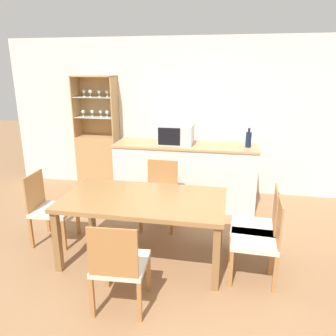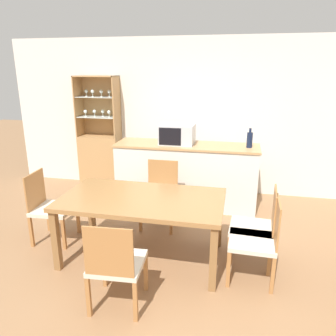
{
  "view_description": "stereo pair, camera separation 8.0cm",
  "coord_description": "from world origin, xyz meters",
  "px_view_note": "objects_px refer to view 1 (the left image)",
  "views": [
    {
      "loc": [
        0.51,
        -2.86,
        2.06
      ],
      "look_at": [
        -0.26,
        1.1,
        0.82
      ],
      "focal_mm": 35.0,
      "sensor_mm": 36.0,
      "label": 1
    },
    {
      "loc": [
        0.59,
        -2.85,
        2.06
      ],
      "look_at": [
        -0.26,
        1.1,
        0.82
      ],
      "focal_mm": 35.0,
      "sensor_mm": 36.0,
      "label": 2
    }
  ],
  "objects_px": {
    "display_cabinet": "(99,154)",
    "dining_chair_head_near": "(119,264)",
    "microwave": "(176,134)",
    "wine_bottle": "(248,139)",
    "dining_chair_side_right_near": "(259,239)",
    "dining_chair_side_left_far": "(50,208)",
    "dining_chair_head_far": "(160,195)",
    "dining_table": "(144,204)",
    "dining_chair_side_right_far": "(257,226)"
  },
  "relations": [
    {
      "from": "dining_table",
      "to": "dining_chair_head_far",
      "type": "xyz_separation_m",
      "value": [
        -0.0,
        0.83,
        -0.21
      ]
    },
    {
      "from": "display_cabinet",
      "to": "dining_chair_side_left_far",
      "type": "distance_m",
      "value": 2.0
    },
    {
      "from": "dining_table",
      "to": "dining_chair_head_near",
      "type": "xyz_separation_m",
      "value": [
        0.0,
        -0.83,
        -0.21
      ]
    },
    {
      "from": "microwave",
      "to": "wine_bottle",
      "type": "height_order",
      "value": "microwave"
    },
    {
      "from": "dining_chair_side_left_far",
      "to": "microwave",
      "type": "height_order",
      "value": "microwave"
    },
    {
      "from": "dining_table",
      "to": "dining_chair_side_right_far",
      "type": "relative_size",
      "value": 2.02
    },
    {
      "from": "dining_table",
      "to": "dining_chair_head_near",
      "type": "bearing_deg",
      "value": -89.78
    },
    {
      "from": "display_cabinet",
      "to": "dining_chair_head_near",
      "type": "distance_m",
      "value": 3.28
    },
    {
      "from": "dining_chair_head_near",
      "to": "dining_chair_side_right_near",
      "type": "bearing_deg",
      "value": 25.56
    },
    {
      "from": "dining_chair_head_near",
      "to": "dining_chair_side_right_near",
      "type": "distance_m",
      "value": 1.4
    },
    {
      "from": "microwave",
      "to": "dining_table",
      "type": "bearing_deg",
      "value": -92.78
    },
    {
      "from": "dining_chair_side_left_far",
      "to": "dining_chair_head_far",
      "type": "bearing_deg",
      "value": 115.84
    },
    {
      "from": "dining_chair_head_near",
      "to": "dining_chair_side_right_far",
      "type": "distance_m",
      "value": 1.56
    },
    {
      "from": "dining_chair_head_far",
      "to": "dining_chair_side_right_far",
      "type": "relative_size",
      "value": 1.0
    },
    {
      "from": "dining_chair_side_right_far",
      "to": "dining_chair_side_left_far",
      "type": "xyz_separation_m",
      "value": [
        -2.44,
        0.0,
        0.0
      ]
    },
    {
      "from": "microwave",
      "to": "wine_bottle",
      "type": "xyz_separation_m",
      "value": [
        1.06,
        -0.02,
        -0.03
      ]
    },
    {
      "from": "wine_bottle",
      "to": "display_cabinet",
      "type": "bearing_deg",
      "value": 168.06
    },
    {
      "from": "dining_chair_side_right_near",
      "to": "dining_chair_head_far",
      "type": "bearing_deg",
      "value": 52.86
    },
    {
      "from": "dining_chair_head_far",
      "to": "dining_chair_side_right_far",
      "type": "bearing_deg",
      "value": 150.55
    },
    {
      "from": "dining_chair_side_right_near",
      "to": "dining_chair_side_left_far",
      "type": "distance_m",
      "value": 2.46
    },
    {
      "from": "microwave",
      "to": "dining_chair_head_far",
      "type": "bearing_deg",
      "value": -95.71
    },
    {
      "from": "display_cabinet",
      "to": "dining_table",
      "type": "relative_size",
      "value": 1.1
    },
    {
      "from": "display_cabinet",
      "to": "microwave",
      "type": "bearing_deg",
      "value": -19.18
    },
    {
      "from": "dining_chair_head_near",
      "to": "dining_chair_side_left_far",
      "type": "bearing_deg",
      "value": 137.81
    },
    {
      "from": "display_cabinet",
      "to": "dining_chair_side_right_far",
      "type": "height_order",
      "value": "display_cabinet"
    },
    {
      "from": "dining_table",
      "to": "dining_chair_side_right_near",
      "type": "relative_size",
      "value": 2.02
    },
    {
      "from": "dining_chair_side_left_far",
      "to": "dining_chair_side_right_far",
      "type": "bearing_deg",
      "value": 86.47
    },
    {
      "from": "dining_chair_side_right_near",
      "to": "wine_bottle",
      "type": "bearing_deg",
      "value": 4.2
    },
    {
      "from": "dining_chair_head_far",
      "to": "microwave",
      "type": "height_order",
      "value": "microwave"
    },
    {
      "from": "dining_table",
      "to": "dining_chair_side_left_far",
      "type": "xyz_separation_m",
      "value": [
        -1.22,
        0.14,
        -0.21
      ]
    },
    {
      "from": "display_cabinet",
      "to": "wine_bottle",
      "type": "distance_m",
      "value": 2.64
    },
    {
      "from": "microwave",
      "to": "wine_bottle",
      "type": "bearing_deg",
      "value": -1.19
    },
    {
      "from": "dining_chair_side_right_near",
      "to": "wine_bottle",
      "type": "height_order",
      "value": "wine_bottle"
    },
    {
      "from": "dining_chair_head_near",
      "to": "microwave",
      "type": "height_order",
      "value": "microwave"
    },
    {
      "from": "dining_table",
      "to": "microwave",
      "type": "relative_size",
      "value": 3.45
    },
    {
      "from": "dining_chair_head_far",
      "to": "dining_chair_side_right_far",
      "type": "height_order",
      "value": "same"
    },
    {
      "from": "display_cabinet",
      "to": "wine_bottle",
      "type": "relative_size",
      "value": 6.89
    },
    {
      "from": "dining_chair_side_right_near",
      "to": "microwave",
      "type": "xyz_separation_m",
      "value": [
        -1.14,
        1.76,
        0.67
      ]
    },
    {
      "from": "dining_chair_head_far",
      "to": "wine_bottle",
      "type": "height_order",
      "value": "wine_bottle"
    },
    {
      "from": "dining_chair_side_left_far",
      "to": "dining_chair_side_right_near",
      "type": "bearing_deg",
      "value": 79.7
    },
    {
      "from": "dining_chair_head_near",
      "to": "dining_table",
      "type": "bearing_deg",
      "value": 86.5
    },
    {
      "from": "dining_chair_side_right_near",
      "to": "dining_chair_side_right_far",
      "type": "xyz_separation_m",
      "value": [
        -0.0,
        0.29,
        0.0
      ]
    },
    {
      "from": "display_cabinet",
      "to": "dining_chair_side_left_far",
      "type": "height_order",
      "value": "display_cabinet"
    },
    {
      "from": "microwave",
      "to": "display_cabinet",
      "type": "bearing_deg",
      "value": 160.82
    },
    {
      "from": "dining_chair_head_far",
      "to": "dining_chair_side_left_far",
      "type": "xyz_separation_m",
      "value": [
        -1.22,
        -0.69,
        0.0
      ]
    },
    {
      "from": "microwave",
      "to": "dining_chair_side_right_far",
      "type": "bearing_deg",
      "value": -52.2
    },
    {
      "from": "display_cabinet",
      "to": "dining_chair_head_near",
      "type": "relative_size",
      "value": 2.23
    },
    {
      "from": "wine_bottle",
      "to": "dining_chair_head_near",
      "type": "bearing_deg",
      "value": -115.12
    },
    {
      "from": "display_cabinet",
      "to": "dining_chair_side_right_near",
      "type": "distance_m",
      "value": 3.48
    },
    {
      "from": "dining_table",
      "to": "wine_bottle",
      "type": "xyz_separation_m",
      "value": [
        1.14,
        1.59,
        0.43
      ]
    }
  ]
}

